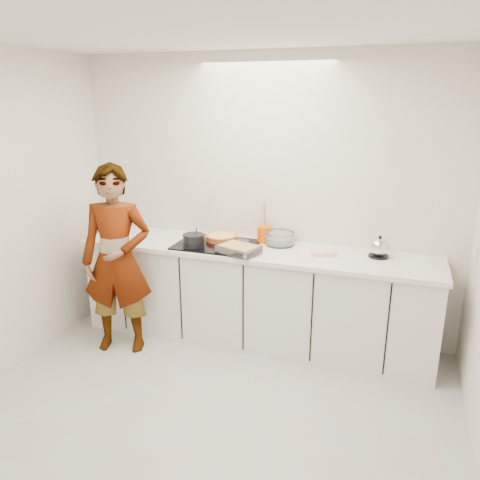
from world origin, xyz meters
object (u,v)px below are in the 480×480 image
(utensil_crock, at_px, (264,234))
(cook, at_px, (117,260))
(tart_dish, at_px, (222,237))
(baking_dish, at_px, (239,249))
(kettle, at_px, (379,248))
(saucepan, at_px, (194,240))
(hob, at_px, (217,244))
(mixing_bowl, at_px, (280,239))

(utensil_crock, relative_size, cook, 0.09)
(tart_dish, relative_size, baking_dish, 0.79)
(baking_dish, bearing_deg, utensil_crock, 74.66)
(tart_dish, bearing_deg, kettle, 0.43)
(saucepan, height_order, kettle, saucepan)
(baking_dish, xyz_separation_m, utensil_crock, (0.11, 0.40, 0.03))
(baking_dish, bearing_deg, kettle, 15.18)
(kettle, bearing_deg, cook, -163.78)
(saucepan, distance_m, cook, 0.69)
(kettle, height_order, utensil_crock, kettle)
(cook, bearing_deg, hob, 17.28)
(hob, height_order, kettle, kettle)
(tart_dish, distance_m, saucepan, 0.31)
(mixing_bowl, distance_m, kettle, 0.88)
(baking_dish, bearing_deg, saucepan, 174.11)
(mixing_bowl, bearing_deg, saucepan, -155.43)
(mixing_bowl, bearing_deg, baking_dish, -125.90)
(mixing_bowl, distance_m, cook, 1.47)
(saucepan, relative_size, kettle, 1.18)
(hob, distance_m, utensil_crock, 0.45)
(hob, height_order, mixing_bowl, mixing_bowl)
(hob, distance_m, cook, 0.89)
(utensil_crock, bearing_deg, tart_dish, -165.89)
(baking_dish, height_order, cook, cook)
(hob, relative_size, saucepan, 3.10)
(baking_dish, relative_size, utensil_crock, 2.55)
(saucepan, bearing_deg, cook, -147.54)
(cook, bearing_deg, saucepan, 16.20)
(saucepan, bearing_deg, tart_dish, 56.23)
(utensil_crock, bearing_deg, cook, -147.61)
(tart_dish, distance_m, kettle, 1.42)
(cook, bearing_deg, kettle, -0.03)
(tart_dish, relative_size, cook, 0.19)
(kettle, bearing_deg, hob, -174.47)
(mixing_bowl, xyz_separation_m, kettle, (0.87, -0.06, 0.02))
(hob, relative_size, tart_dish, 2.31)
(hob, bearing_deg, cook, -146.47)
(mixing_bowl, height_order, utensil_crock, utensil_crock)
(hob, height_order, tart_dish, tart_dish)
(hob, relative_size, mixing_bowl, 2.12)
(utensil_crock, bearing_deg, hob, -149.89)
(kettle, bearing_deg, baking_dish, -164.82)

